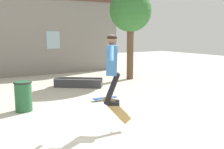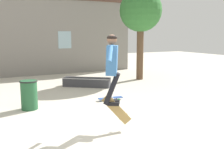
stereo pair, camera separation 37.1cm
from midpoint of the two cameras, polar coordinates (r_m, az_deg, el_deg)
The scene contains 8 objects.
ground_plane at distance 5.53m, azimuth -2.35°, elevation -12.83°, with size 40.00×40.00×0.00m, color beige.
building_backdrop at distance 13.30m, azimuth -17.75°, elevation 9.55°, with size 11.85×0.52×5.66m.
tree_right at distance 11.71m, azimuth 7.51°, elevation 14.02°, with size 1.92×1.92×4.12m.
skate_ledge at distance 10.08m, azimuth -4.75°, elevation -1.76°, with size 1.80×1.51×0.36m.
trash_bin at distance 7.27m, azimuth -17.05°, elevation -4.34°, with size 0.49×0.49×0.82m.
skater at distance 5.28m, azimuth 2.03°, elevation 2.55°, with size 0.71×1.08×1.50m.
skateboard_flipping at distance 5.44m, azimuth 3.03°, elevation -8.02°, with size 0.61×0.30×0.70m.
skateboard_resting at distance 7.99m, azimuth 0.98°, elevation -5.40°, with size 0.81×0.27×0.08m.
Camera 2 is at (-1.94, -4.78, 2.06)m, focal length 40.00 mm.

